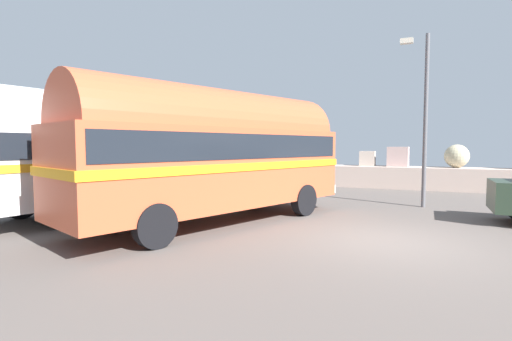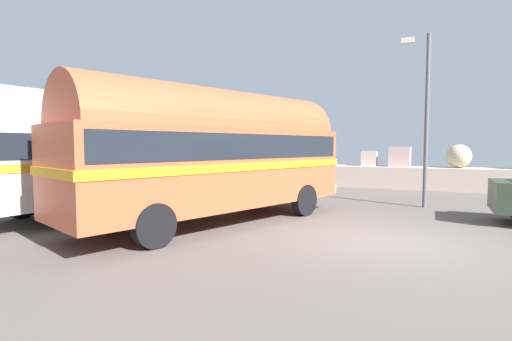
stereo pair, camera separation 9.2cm
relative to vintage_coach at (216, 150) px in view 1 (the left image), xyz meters
The scene contains 5 objects.
ground 5.00m from the vintage_coach, ahead, with size 32.00×26.00×0.02m.
breakwater 12.50m from the vintage_coach, 68.45° to the left, with size 31.36×2.18×2.25m.
vintage_coach is the anchor object (origin of this frame).
second_coach 4.04m from the vintage_coach, behind, with size 3.95×8.88×3.70m.
lamp_post 7.59m from the vintage_coach, 45.92° to the left, with size 0.98×0.53×5.99m.
Camera 1 is at (0.68, -8.89, 2.17)m, focal length 26.69 mm.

